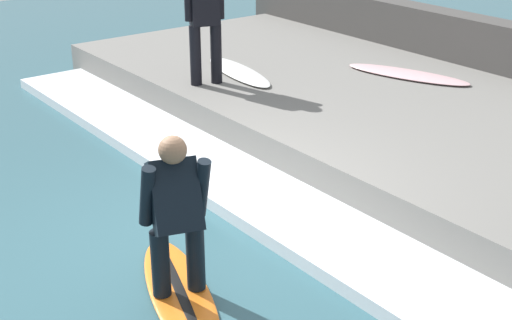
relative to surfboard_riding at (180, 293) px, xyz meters
The scene contains 8 objects.
ground_plane 1.01m from the surfboard_riding, 46.69° to the left, with size 28.00×28.00×0.00m, color #335B66.
concrete_ledge 4.51m from the surfboard_riding, ahead, with size 4.40×12.96×0.51m, color slate.
wave_foam_crest 1.85m from the surfboard_riding, 23.52° to the left, with size 1.09×12.31×0.15m, color silver.
surfboard_riding is the anchor object (origin of this frame).
surfer_riding 0.84m from the surfboard_riding, 90.00° to the right, with size 0.56×0.60×1.47m.
surfer_waiting_far 4.97m from the surfboard_riding, 53.08° to the left, with size 0.56×0.36×1.72m.
surfboard_waiting_far 5.32m from the surfboard_riding, 48.04° to the left, with size 0.79×1.91×0.06m.
surfboard_spare 5.97m from the surfboard_riding, 22.26° to the left, with size 1.12×2.02×0.06m.
Camera 1 is at (-3.42, -5.40, 3.63)m, focal length 50.00 mm.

